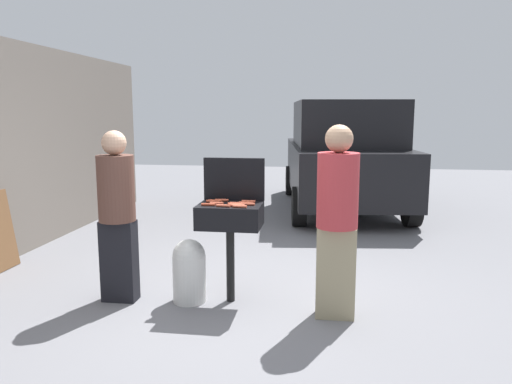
# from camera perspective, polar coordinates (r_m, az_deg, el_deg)

# --- Properties ---
(ground_plane) EXTENTS (24.00, 24.00, 0.00)m
(ground_plane) POSITION_cam_1_polar(r_m,az_deg,el_deg) (4.96, -1.33, -12.33)
(ground_plane) COLOR slate
(bbq_grill) EXTENTS (0.60, 0.44, 0.96)m
(bbq_grill) POSITION_cam_1_polar(r_m,az_deg,el_deg) (4.71, -3.01, -3.17)
(bbq_grill) COLOR black
(bbq_grill) RESTS_ON ground
(grill_lid_open) EXTENTS (0.60, 0.05, 0.42)m
(grill_lid_open) POSITION_cam_1_polar(r_m,az_deg,el_deg) (4.86, -2.54, 1.49)
(grill_lid_open) COLOR black
(grill_lid_open) RESTS_ON bbq_grill
(hot_dog_0) EXTENTS (0.13, 0.04, 0.03)m
(hot_dog_0) POSITION_cam_1_polar(r_m,az_deg,el_deg) (4.67, -4.56, -1.30)
(hot_dog_0) COLOR #C6593D
(hot_dog_0) RESTS_ON bbq_grill
(hot_dog_1) EXTENTS (0.13, 0.04, 0.03)m
(hot_dog_1) POSITION_cam_1_polar(r_m,az_deg,el_deg) (4.54, -3.80, -1.59)
(hot_dog_1) COLOR #C6593D
(hot_dog_1) RESTS_ON bbq_grill
(hot_dog_2) EXTENTS (0.13, 0.04, 0.03)m
(hot_dog_2) POSITION_cam_1_polar(r_m,az_deg,el_deg) (4.66, -2.22, -1.30)
(hot_dog_2) COLOR #C6593D
(hot_dog_2) RESTS_ON bbq_grill
(hot_dog_3) EXTENTS (0.13, 0.03, 0.03)m
(hot_dog_3) POSITION_cam_1_polar(r_m,az_deg,el_deg) (4.61, -2.48, -1.41)
(hot_dog_3) COLOR #B74C33
(hot_dog_3) RESTS_ON bbq_grill
(hot_dog_4) EXTENTS (0.13, 0.04, 0.03)m
(hot_dog_4) POSITION_cam_1_polar(r_m,az_deg,el_deg) (4.55, -2.15, -1.56)
(hot_dog_4) COLOR #C6593D
(hot_dog_4) RESTS_ON bbq_grill
(hot_dog_5) EXTENTS (0.13, 0.04, 0.03)m
(hot_dog_5) POSITION_cam_1_polar(r_m,az_deg,el_deg) (4.79, -4.75, -1.03)
(hot_dog_5) COLOR #AD4228
(hot_dog_5) RESTS_ON bbq_grill
(hot_dog_6) EXTENTS (0.13, 0.03, 0.03)m
(hot_dog_6) POSITION_cam_1_polar(r_m,az_deg,el_deg) (4.58, -2.42, -1.48)
(hot_dog_6) COLOR #AD4228
(hot_dog_6) RESTS_ON bbq_grill
(hot_dog_7) EXTENTS (0.13, 0.03, 0.03)m
(hot_dog_7) POSITION_cam_1_polar(r_m,az_deg,el_deg) (4.75, -0.87, -1.09)
(hot_dog_7) COLOR #B74C33
(hot_dog_7) RESTS_ON bbq_grill
(hot_dog_8) EXTENTS (0.13, 0.04, 0.03)m
(hot_dog_8) POSITION_cam_1_polar(r_m,az_deg,el_deg) (4.83, -3.97, -0.95)
(hot_dog_8) COLOR #B74C33
(hot_dog_8) RESTS_ON bbq_grill
(hot_dog_9) EXTENTS (0.13, 0.04, 0.03)m
(hot_dog_9) POSITION_cam_1_polar(r_m,az_deg,el_deg) (4.50, -1.89, -1.68)
(hot_dog_9) COLOR #C6593D
(hot_dog_9) RESTS_ON bbq_grill
(hot_dog_10) EXTENTS (0.13, 0.03, 0.03)m
(hot_dog_10) POSITION_cam_1_polar(r_m,az_deg,el_deg) (4.68, -1.13, -1.24)
(hot_dog_10) COLOR #AD4228
(hot_dog_10) RESTS_ON bbq_grill
(hot_dog_11) EXTENTS (0.13, 0.03, 0.03)m
(hot_dog_11) POSITION_cam_1_polar(r_m,az_deg,el_deg) (4.61, -0.95, -1.40)
(hot_dog_11) COLOR #C6593D
(hot_dog_11) RESTS_ON bbq_grill
(hot_dog_12) EXTENTS (0.13, 0.03, 0.03)m
(hot_dog_12) POSITION_cam_1_polar(r_m,az_deg,el_deg) (4.77, -4.99, -1.09)
(hot_dog_12) COLOR #AD4228
(hot_dog_12) RESTS_ON bbq_grill
(hot_dog_13) EXTENTS (0.13, 0.03, 0.03)m
(hot_dog_13) POSITION_cam_1_polar(r_m,az_deg,el_deg) (4.61, -5.52, -1.45)
(hot_dog_13) COLOR #AD4228
(hot_dog_13) RESTS_ON bbq_grill
(propane_tank) EXTENTS (0.32, 0.32, 0.62)m
(propane_tank) POSITION_cam_1_polar(r_m,az_deg,el_deg) (4.86, -7.72, -8.84)
(propane_tank) COLOR silver
(propane_tank) RESTS_ON ground
(person_left) EXTENTS (0.35, 0.35, 1.65)m
(person_left) POSITION_cam_1_polar(r_m,az_deg,el_deg) (4.89, -15.74, -2.03)
(person_left) COLOR black
(person_left) RESTS_ON ground
(person_right) EXTENTS (0.36, 0.36, 1.72)m
(person_right) POSITION_cam_1_polar(r_m,az_deg,el_deg) (4.37, 9.34, -2.66)
(person_right) COLOR gray
(person_right) RESTS_ON ground
(parked_minivan) EXTENTS (2.44, 4.59, 2.02)m
(parked_minivan) POSITION_cam_1_polar(r_m,az_deg,el_deg) (9.45, 10.00, 4.23)
(parked_minivan) COLOR black
(parked_minivan) RESTS_ON ground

